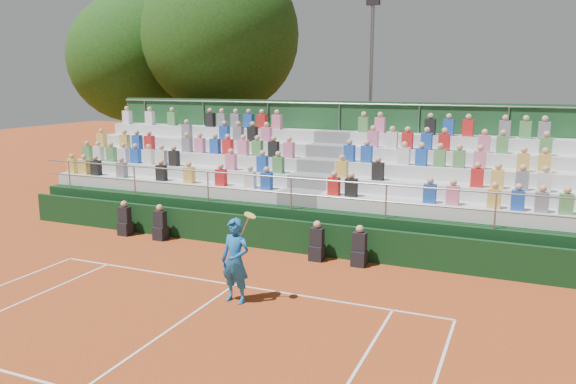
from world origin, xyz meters
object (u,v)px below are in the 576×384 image
at_px(tree_east, 221,36).
at_px(tree_west, 132,59).
at_px(floodlight_mast, 371,81).
at_px(tennis_player, 235,261).

bearing_deg(tree_east, tree_west, 178.59).
xyz_separation_m(tree_west, floodlight_mast, (12.63, 1.24, -1.14)).
distance_m(tennis_player, tree_east, 16.86).
relative_size(tree_east, floodlight_mast, 1.25).
bearing_deg(floodlight_mast, tennis_player, -86.85).
height_order(tree_west, floodlight_mast, tree_west).
xyz_separation_m(tennis_player, floodlight_mast, (-0.82, 14.86, 4.10)).
height_order(tree_east, floodlight_mast, tree_east).
relative_size(tennis_player, tree_east, 0.20).
relative_size(tennis_player, floodlight_mast, 0.25).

